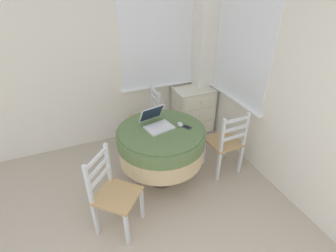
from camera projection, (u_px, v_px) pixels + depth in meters
name	position (u px, v px, depth m)	size (l,w,h in m)	color
corner_room_shell	(193.00, 81.00, 2.82)	(4.43, 5.17, 2.55)	white
round_dining_table	(161.00, 142.00, 3.08)	(1.03, 1.03, 0.75)	#4C3D2D
laptop	(156.00, 123.00, 3.03)	(0.37, 0.38, 0.22)	silver
computer_mouse	(180.00, 124.00, 3.04)	(0.06, 0.09, 0.05)	silver
cell_phone	(187.00, 127.00, 3.02)	(0.10, 0.12, 0.01)	#2D2D33
dining_chair_near_back_window	(148.00, 119.00, 3.83)	(0.41, 0.40, 0.90)	tan
dining_chair_near_right_window	(226.00, 143.00, 3.30)	(0.41, 0.41, 0.90)	tan
dining_chair_camera_near	(113.00, 194.00, 2.56)	(0.56, 0.56, 0.90)	tan
corner_cabinet	(193.00, 109.00, 4.22)	(0.61, 0.46, 0.73)	silver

